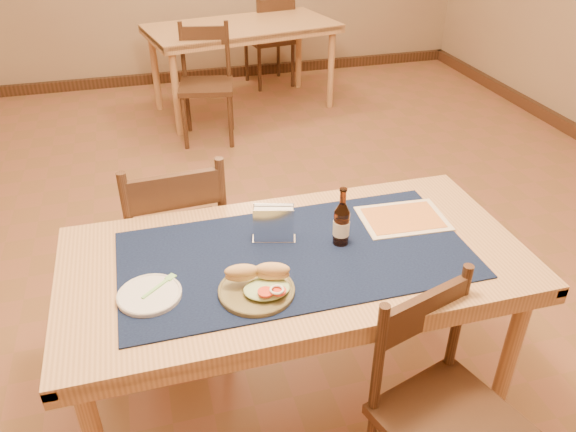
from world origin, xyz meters
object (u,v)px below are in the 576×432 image
object	(u,v)px
back_table	(242,34)
napkin_holder	(274,225)
main_table	(296,274)
chair_main_far	(177,242)
chair_main_near	(443,411)
beer_bottle	(341,223)
sandwich_plate	(259,286)

from	to	relation	value
back_table	napkin_holder	world-z (taller)	napkin_holder
main_table	back_table	world-z (taller)	same
chair_main_far	chair_main_near	bearing A→B (deg)	-57.10
chair_main_far	beer_bottle	distance (m)	0.86
chair_main_near	sandwich_plate	size ratio (longest dim) A/B	3.52
chair_main_far	napkin_holder	size ratio (longest dim) A/B	5.76
main_table	back_table	distance (m)	3.37
chair_main_far	beer_bottle	xyz separation A→B (m)	(0.55, -0.56, 0.35)
sandwich_plate	napkin_holder	size ratio (longest dim) A/B	1.49
back_table	chair_main_near	world-z (taller)	chair_main_near
sandwich_plate	main_table	bearing A→B (deg)	44.68
back_table	sandwich_plate	world-z (taller)	sandwich_plate
napkin_holder	chair_main_far	bearing A→B (deg)	124.27
main_table	beer_bottle	bearing A→B (deg)	7.61
beer_bottle	napkin_holder	bearing A→B (deg)	159.48
main_table	back_table	xyz separation A→B (m)	(0.49, 3.34, 0.00)
main_table	sandwich_plate	world-z (taller)	sandwich_plate
chair_main_near	main_table	bearing A→B (deg)	123.05
main_table	sandwich_plate	distance (m)	0.26
back_table	chair_main_near	distance (m)	3.86
sandwich_plate	beer_bottle	size ratio (longest dim) A/B	1.10
beer_bottle	chair_main_far	bearing A→B (deg)	134.33
main_table	back_table	size ratio (longest dim) A/B	0.94
chair_main_far	chair_main_near	world-z (taller)	chair_main_far
main_table	chair_main_near	world-z (taller)	chair_main_near
back_table	sandwich_plate	size ratio (longest dim) A/B	7.05
sandwich_plate	beer_bottle	xyz separation A→B (m)	(0.34, 0.19, 0.06)
back_table	beer_bottle	size ratio (longest dim) A/B	7.78
chair_main_far	chair_main_near	distance (m)	1.31
beer_bottle	sandwich_plate	bearing A→B (deg)	-150.91
back_table	chair_main_far	bearing A→B (deg)	-107.40
beer_bottle	napkin_holder	distance (m)	0.24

